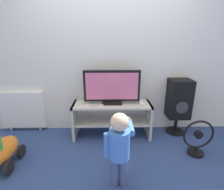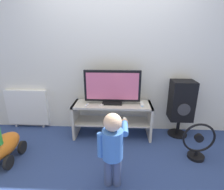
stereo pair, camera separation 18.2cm
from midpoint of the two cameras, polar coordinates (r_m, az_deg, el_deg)
name	(u,v)px [view 1 (the left image)]	position (r m, az deg, el deg)	size (l,w,h in m)	color
ground_plane	(112,142)	(2.82, -1.86, -15.07)	(16.00, 16.00, 0.00)	navy
wall_back	(112,54)	(2.85, -2.04, 13.27)	(10.00, 0.06, 2.60)	silver
tv_stand	(112,115)	(2.81, -1.90, -6.47)	(1.23, 0.40, 0.56)	beige
television	(112,88)	(2.67, -1.99, 2.43)	(0.86, 0.20, 0.53)	black
game_console	(141,103)	(2.72, 7.61, -2.72)	(0.05, 0.18, 0.04)	white
remote_primary	(87,106)	(2.66, -10.20, -3.58)	(0.06, 0.13, 0.03)	white
remote_secondary	(103,105)	(2.68, -5.05, -3.19)	(0.09, 0.13, 0.03)	white
child	(119,144)	(1.87, -0.44, -15.80)	(0.32, 0.48, 0.85)	#3F4C72
speaker_tower	(179,100)	(3.00, 19.38, -1.56)	(0.35, 0.31, 0.92)	black
floor_fan	(198,139)	(2.67, 24.40, -13.06)	(0.42, 0.22, 0.52)	black
ride_on_toy	(2,151)	(2.70, -34.11, -14.95)	(0.33, 0.57, 0.56)	orange
radiator	(23,110)	(3.38, -28.44, -4.33)	(0.72, 0.08, 0.70)	white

